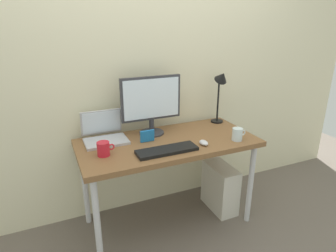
{
  "coord_description": "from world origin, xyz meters",
  "views": [
    {
      "loc": [
        -0.83,
        -1.9,
        1.62
      ],
      "look_at": [
        0.0,
        0.0,
        0.87
      ],
      "focal_mm": 31.15,
      "sensor_mm": 36.0,
      "label": 1
    }
  ],
  "objects_px": {
    "desk_lamp": "(221,85)",
    "coffee_mug": "(104,149)",
    "mouse": "(204,143)",
    "monitor": "(151,102)",
    "keyboard": "(167,150)",
    "glass_cup": "(237,134)",
    "computer_tower": "(220,187)",
    "laptop": "(104,133)",
    "desk": "(168,149)",
    "photo_frame": "(147,136)"
  },
  "relations": [
    {
      "from": "desk",
      "to": "laptop",
      "type": "relative_size",
      "value": 4.28
    },
    {
      "from": "laptop",
      "to": "monitor",
      "type": "bearing_deg",
      "value": -2.7
    },
    {
      "from": "monitor",
      "to": "photo_frame",
      "type": "height_order",
      "value": "monitor"
    },
    {
      "from": "coffee_mug",
      "to": "computer_tower",
      "type": "xyz_separation_m",
      "value": [
        1.01,
        0.05,
        -0.59
      ]
    },
    {
      "from": "desk",
      "to": "monitor",
      "type": "bearing_deg",
      "value": 107.79
    },
    {
      "from": "desk",
      "to": "desk_lamp",
      "type": "relative_size",
      "value": 2.82
    },
    {
      "from": "computer_tower",
      "to": "desk_lamp",
      "type": "bearing_deg",
      "value": 68.64
    },
    {
      "from": "desk",
      "to": "laptop",
      "type": "height_order",
      "value": "laptop"
    },
    {
      "from": "desk_lamp",
      "to": "glass_cup",
      "type": "xyz_separation_m",
      "value": [
        -0.09,
        -0.4,
        -0.3
      ]
    },
    {
      "from": "laptop",
      "to": "glass_cup",
      "type": "height_order",
      "value": "laptop"
    },
    {
      "from": "monitor",
      "to": "computer_tower",
      "type": "relative_size",
      "value": 1.17
    },
    {
      "from": "monitor",
      "to": "keyboard",
      "type": "xyz_separation_m",
      "value": [
        -0.03,
        -0.37,
        -0.25
      ]
    },
    {
      "from": "monitor",
      "to": "glass_cup",
      "type": "bearing_deg",
      "value": -35.48
    },
    {
      "from": "photo_frame",
      "to": "coffee_mug",
      "type": "bearing_deg",
      "value": -163.36
    },
    {
      "from": "desk",
      "to": "monitor",
      "type": "distance_m",
      "value": 0.39
    },
    {
      "from": "glass_cup",
      "to": "photo_frame",
      "type": "bearing_deg",
      "value": 159.04
    },
    {
      "from": "mouse",
      "to": "coffee_mug",
      "type": "xyz_separation_m",
      "value": [
        -0.72,
        0.12,
        0.03
      ]
    },
    {
      "from": "desk_lamp",
      "to": "photo_frame",
      "type": "height_order",
      "value": "desk_lamp"
    },
    {
      "from": "mouse",
      "to": "glass_cup",
      "type": "xyz_separation_m",
      "value": [
        0.28,
        -0.02,
        0.03
      ]
    },
    {
      "from": "glass_cup",
      "to": "computer_tower",
      "type": "distance_m",
      "value": 0.62
    },
    {
      "from": "mouse",
      "to": "glass_cup",
      "type": "distance_m",
      "value": 0.29
    },
    {
      "from": "desk",
      "to": "glass_cup",
      "type": "height_order",
      "value": "glass_cup"
    },
    {
      "from": "monitor",
      "to": "laptop",
      "type": "relative_size",
      "value": 1.54
    },
    {
      "from": "laptop",
      "to": "coffee_mug",
      "type": "xyz_separation_m",
      "value": [
        -0.06,
        -0.27,
        -0.01
      ]
    },
    {
      "from": "glass_cup",
      "to": "photo_frame",
      "type": "xyz_separation_m",
      "value": [
        -0.65,
        0.25,
        -0.0
      ]
    },
    {
      "from": "keyboard",
      "to": "photo_frame",
      "type": "height_order",
      "value": "photo_frame"
    },
    {
      "from": "coffee_mug",
      "to": "laptop",
      "type": "bearing_deg",
      "value": 76.96
    },
    {
      "from": "coffee_mug",
      "to": "photo_frame",
      "type": "bearing_deg",
      "value": 16.64
    },
    {
      "from": "keyboard",
      "to": "desk",
      "type": "bearing_deg",
      "value": 64.19
    },
    {
      "from": "keyboard",
      "to": "mouse",
      "type": "bearing_deg",
      "value": 0.42
    },
    {
      "from": "desk",
      "to": "coffee_mug",
      "type": "height_order",
      "value": "coffee_mug"
    },
    {
      "from": "desk_lamp",
      "to": "photo_frame",
      "type": "distance_m",
      "value": 0.81
    },
    {
      "from": "laptop",
      "to": "computer_tower",
      "type": "xyz_separation_m",
      "value": [
        0.95,
        -0.22,
        -0.59
      ]
    },
    {
      "from": "laptop",
      "to": "computer_tower",
      "type": "bearing_deg",
      "value": -13.14
    },
    {
      "from": "monitor",
      "to": "coffee_mug",
      "type": "distance_m",
      "value": 0.56
    },
    {
      "from": "monitor",
      "to": "computer_tower",
      "type": "distance_m",
      "value": 1.0
    },
    {
      "from": "desk_lamp",
      "to": "coffee_mug",
      "type": "height_order",
      "value": "desk_lamp"
    },
    {
      "from": "monitor",
      "to": "desk",
      "type": "bearing_deg",
      "value": -72.21
    },
    {
      "from": "keyboard",
      "to": "glass_cup",
      "type": "xyz_separation_m",
      "value": [
        0.58,
        -0.02,
        0.04
      ]
    },
    {
      "from": "desk",
      "to": "photo_frame",
      "type": "xyz_separation_m",
      "value": [
        -0.15,
        0.04,
        0.12
      ]
    },
    {
      "from": "photo_frame",
      "to": "laptop",
      "type": "bearing_deg",
      "value": 150.31
    },
    {
      "from": "mouse",
      "to": "monitor",
      "type": "bearing_deg",
      "value": 126.24
    },
    {
      "from": "coffee_mug",
      "to": "computer_tower",
      "type": "height_order",
      "value": "coffee_mug"
    },
    {
      "from": "computer_tower",
      "to": "glass_cup",
      "type": "bearing_deg",
      "value": -93.04
    },
    {
      "from": "desk_lamp",
      "to": "computer_tower",
      "type": "height_order",
      "value": "desk_lamp"
    },
    {
      "from": "desk",
      "to": "computer_tower",
      "type": "distance_m",
      "value": 0.69
    },
    {
      "from": "glass_cup",
      "to": "laptop",
      "type": "bearing_deg",
      "value": 156.2
    },
    {
      "from": "monitor",
      "to": "photo_frame",
      "type": "relative_size",
      "value": 4.47
    },
    {
      "from": "keyboard",
      "to": "mouse",
      "type": "relative_size",
      "value": 4.89
    },
    {
      "from": "desk",
      "to": "mouse",
      "type": "height_order",
      "value": "mouse"
    }
  ]
}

